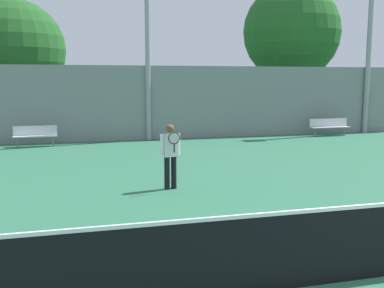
% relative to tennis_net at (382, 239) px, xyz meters
% --- Properties ---
extents(ground_plane, '(100.00, 100.00, 0.00)m').
position_rel_tennis_net_xyz_m(ground_plane, '(0.00, 0.00, -0.55)').
color(ground_plane, '#2D6B4C').
extents(tennis_net, '(11.49, 0.09, 1.09)m').
position_rel_tennis_net_xyz_m(tennis_net, '(0.00, 0.00, 0.00)').
color(tennis_net, '#195128').
rests_on(tennis_net, ground_plane).
extents(tennis_player, '(0.54, 0.44, 1.68)m').
position_rel_tennis_net_xyz_m(tennis_player, '(-1.80, 5.89, 0.39)').
color(tennis_player, black).
rests_on(tennis_player, ground_plane).
extents(bench_courtside_near, '(1.77, 0.40, 0.86)m').
position_rel_tennis_net_xyz_m(bench_courtside_near, '(-5.73, 14.69, -0.02)').
color(bench_courtside_near, silver).
rests_on(bench_courtside_near, ground_plane).
extents(bench_courtside_far, '(2.09, 0.40, 0.86)m').
position_rel_tennis_net_xyz_m(bench_courtside_far, '(8.28, 14.69, -0.02)').
color(bench_courtside_far, silver).
rests_on(bench_courtside_far, ground_plane).
extents(light_pole_near_left, '(0.90, 0.60, 9.80)m').
position_rel_tennis_net_xyz_m(light_pole_near_left, '(10.88, 15.43, 5.18)').
color(light_pole_near_left, '#939399').
rests_on(light_pole_near_left, ground_plane).
extents(back_fence, '(26.68, 0.06, 3.44)m').
position_rel_tennis_net_xyz_m(back_fence, '(0.00, 15.59, 1.17)').
color(back_fence, gray).
rests_on(back_fence, ground_plane).
extents(tree_green_broad, '(5.05, 5.05, 6.85)m').
position_rel_tennis_net_xyz_m(tree_green_broad, '(-6.89, 19.68, 3.75)').
color(tree_green_broad, brown).
rests_on(tree_green_broad, ground_plane).
extents(tree_dark_dense, '(5.76, 5.76, 8.48)m').
position_rel_tennis_net_xyz_m(tree_dark_dense, '(8.64, 19.77, 5.03)').
color(tree_dark_dense, brown).
rests_on(tree_dark_dense, ground_plane).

